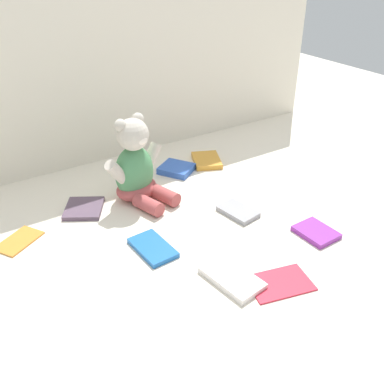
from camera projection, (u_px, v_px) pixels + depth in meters
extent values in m
plane|color=silver|center=(180.00, 205.00, 1.19)|extent=(3.20, 3.20, 0.00)
cube|color=silver|center=(111.00, 58.00, 1.32)|extent=(1.58, 0.03, 0.64)
ellipsoid|color=#4C8C59|center=(134.00, 172.00, 1.20)|extent=(0.14, 0.12, 0.15)
ellipsoid|color=#B24C4C|center=(137.00, 188.00, 1.22)|extent=(0.15, 0.13, 0.05)
sphere|color=beige|center=(133.00, 134.00, 1.14)|extent=(0.11, 0.11, 0.09)
ellipsoid|color=white|center=(141.00, 140.00, 1.12)|extent=(0.04, 0.04, 0.03)
sphere|color=beige|center=(121.00, 125.00, 1.11)|extent=(0.04, 0.04, 0.03)
sphere|color=beige|center=(138.00, 119.00, 1.15)|extent=(0.04, 0.04, 0.03)
cylinder|color=beige|center=(117.00, 172.00, 1.14)|extent=(0.08, 0.05, 0.08)
cylinder|color=beige|center=(151.00, 156.00, 1.22)|extent=(0.08, 0.05, 0.08)
cylinder|color=#B24C4C|center=(148.00, 205.00, 1.16)|extent=(0.06, 0.09, 0.04)
cylinder|color=#B24C4C|center=(165.00, 195.00, 1.20)|extent=(0.06, 0.09, 0.04)
cube|color=red|center=(280.00, 282.00, 0.92)|extent=(0.15, 0.12, 0.01)
cube|color=gold|center=(207.00, 160.00, 1.42)|extent=(0.12, 0.14, 0.02)
cube|color=#1F64B5|center=(153.00, 248.00, 1.02)|extent=(0.08, 0.13, 0.01)
cube|color=purple|center=(316.00, 232.00, 1.07)|extent=(0.08, 0.10, 0.01)
cube|color=gray|center=(238.00, 212.00, 1.15)|extent=(0.08, 0.11, 0.01)
cube|color=#554254|center=(84.00, 208.00, 1.17)|extent=(0.14, 0.14, 0.01)
cube|color=blue|center=(176.00, 169.00, 1.36)|extent=(0.13, 0.13, 0.02)
cube|color=white|center=(232.00, 278.00, 0.93)|extent=(0.09, 0.14, 0.01)
cube|color=orange|center=(19.00, 240.00, 1.05)|extent=(0.13, 0.11, 0.01)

